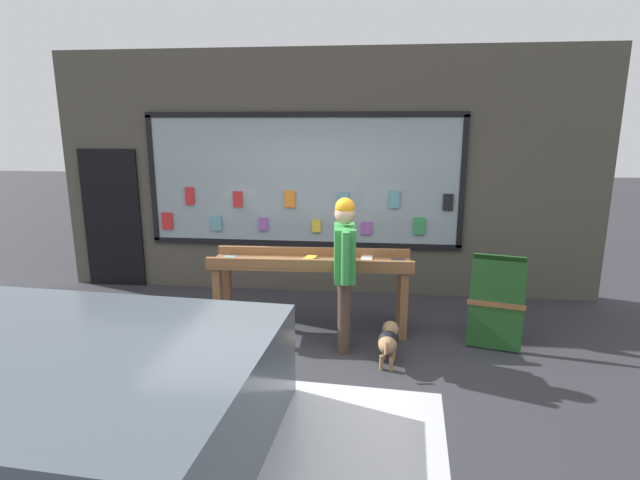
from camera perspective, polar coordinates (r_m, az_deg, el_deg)
ground_plane at (r=5.45m, az=-2.20°, el=-13.70°), size 40.00×40.00×0.00m
shopfront_facade at (r=7.28m, az=0.03°, el=7.38°), size 7.86×0.29×3.49m
display_table_main at (r=5.99m, az=-1.01°, el=-3.32°), size 2.41×0.70×0.96m
person_browsing at (r=5.38m, az=2.81°, el=-2.59°), size 0.26×0.67×1.71m
small_dog at (r=5.36m, az=7.83°, el=-11.26°), size 0.25×0.61×0.39m
sandwich_board_sign at (r=6.16m, az=19.54°, el=-6.26°), size 0.74×0.86×0.97m
parked_car at (r=3.15m, az=-28.67°, el=-21.75°), size 4.15×2.17×1.41m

